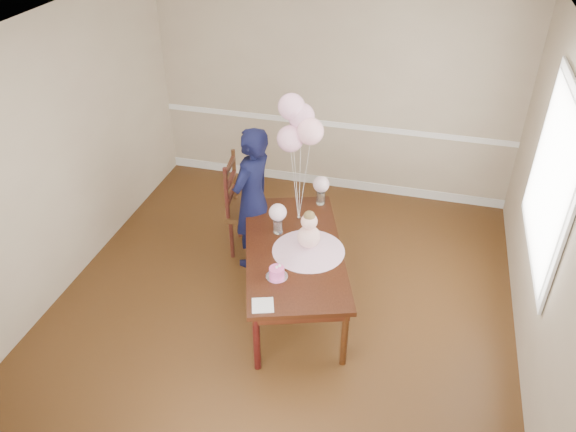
{
  "coord_description": "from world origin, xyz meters",
  "views": [
    {
      "loc": [
        1.13,
        -3.98,
        3.91
      ],
      "look_at": [
        0.04,
        0.12,
        1.05
      ],
      "focal_mm": 35.0,
      "sensor_mm": 36.0,
      "label": 1
    }
  ],
  "objects_px": {
    "birthday_cake": "(277,272)",
    "dining_table_top": "(294,250)",
    "woman": "(252,199)",
    "dining_chair_seat": "(252,211)"
  },
  "relations": [
    {
      "from": "dining_table_top",
      "to": "birthday_cake",
      "type": "height_order",
      "value": "birthday_cake"
    },
    {
      "from": "birthday_cake",
      "to": "dining_table_top",
      "type": "bearing_deg",
      "value": 84.68
    },
    {
      "from": "dining_chair_seat",
      "to": "dining_table_top",
      "type": "bearing_deg",
      "value": -56.04
    },
    {
      "from": "dining_table_top",
      "to": "dining_chair_seat",
      "type": "height_order",
      "value": "dining_table_top"
    },
    {
      "from": "birthday_cake",
      "to": "dining_chair_seat",
      "type": "relative_size",
      "value": 0.28
    },
    {
      "from": "dining_table_top",
      "to": "birthday_cake",
      "type": "relative_size",
      "value": 13.33
    },
    {
      "from": "woman",
      "to": "dining_table_top",
      "type": "bearing_deg",
      "value": 63.41
    },
    {
      "from": "dining_table_top",
      "to": "woman",
      "type": "distance_m",
      "value": 0.82
    },
    {
      "from": "dining_table_top",
      "to": "birthday_cake",
      "type": "distance_m",
      "value": 0.45
    },
    {
      "from": "dining_chair_seat",
      "to": "woman",
      "type": "bearing_deg",
      "value": -75.9
    }
  ]
}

